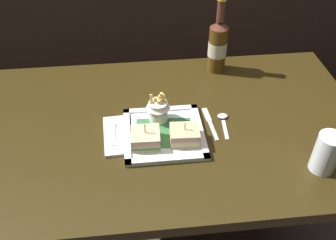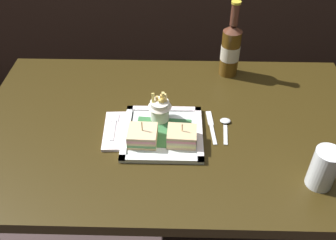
{
  "view_description": "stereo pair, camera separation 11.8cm",
  "coord_description": "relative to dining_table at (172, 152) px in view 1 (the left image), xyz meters",
  "views": [
    {
      "loc": [
        -0.11,
        -0.91,
        1.56
      ],
      "look_at": [
        -0.02,
        -0.03,
        0.79
      ],
      "focal_mm": 39.61,
      "sensor_mm": 36.0,
      "label": 1
    },
    {
      "loc": [
        0.01,
        -0.92,
        1.56
      ],
      "look_at": [
        -0.02,
        -0.03,
        0.79
      ],
      "focal_mm": 39.61,
      "sensor_mm": 36.0,
      "label": 2
    }
  ],
  "objects": [
    {
      "name": "beer_bottle",
      "position": [
        0.21,
        0.31,
        0.24
      ],
      "size": [
        0.07,
        0.07,
        0.29
      ],
      "color": "#573910",
      "rests_on": "dining_table"
    },
    {
      "name": "knife",
      "position": [
        0.13,
        -0.01,
        0.13
      ],
      "size": [
        0.03,
        0.16,
        0.0
      ],
      "color": "silver",
      "rests_on": "dining_table"
    },
    {
      "name": "square_plate",
      "position": [
        -0.03,
        -0.05,
        0.14
      ],
      "size": [
        0.25,
        0.25,
        0.02
      ],
      "color": "white",
      "rests_on": "dining_table"
    },
    {
      "name": "spoon",
      "position": [
        0.17,
        -0.0,
        0.14
      ],
      "size": [
        0.04,
        0.12,
        0.01
      ],
      "color": "silver",
      "rests_on": "dining_table"
    },
    {
      "name": "sandwich_half_left",
      "position": [
        -0.09,
        -0.09,
        0.17
      ],
      "size": [
        0.09,
        0.08,
        0.08
      ],
      "color": "#E3BB7D",
      "rests_on": "square_plate"
    },
    {
      "name": "water_glass",
      "position": [
        0.41,
        -0.24,
        0.19
      ],
      "size": [
        0.07,
        0.07,
        0.12
      ],
      "color": "silver",
      "rests_on": "dining_table"
    },
    {
      "name": "dining_table",
      "position": [
        0.0,
        0.0,
        0.0
      ],
      "size": [
        1.3,
        0.79,
        0.75
      ],
      "color": "#30250D",
      "rests_on": "ground_plane"
    },
    {
      "name": "fries_cup",
      "position": [
        -0.04,
        0.01,
        0.19
      ],
      "size": [
        0.08,
        0.08,
        0.11
      ],
      "color": "silver",
      "rests_on": "square_plate"
    },
    {
      "name": "folded_napkin",
      "position": [
        -0.18,
        -0.04,
        0.14
      ],
      "size": [
        0.1,
        0.18,
        0.01
      ],
      "primitive_type": "cube",
      "rotation": [
        0.0,
        0.0,
        0.06
      ],
      "color": "white",
      "rests_on": "dining_table"
    },
    {
      "name": "sandwich_half_right",
      "position": [
        0.03,
        -0.09,
        0.17
      ],
      "size": [
        0.09,
        0.08,
        0.07
      ],
      "color": "#DCB07C",
      "rests_on": "square_plate"
    },
    {
      "name": "fork",
      "position": [
        -0.19,
        -0.02,
        0.14
      ],
      "size": [
        0.02,
        0.13,
        0.0
      ],
      "color": "silver",
      "rests_on": "dining_table"
    }
  ]
}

